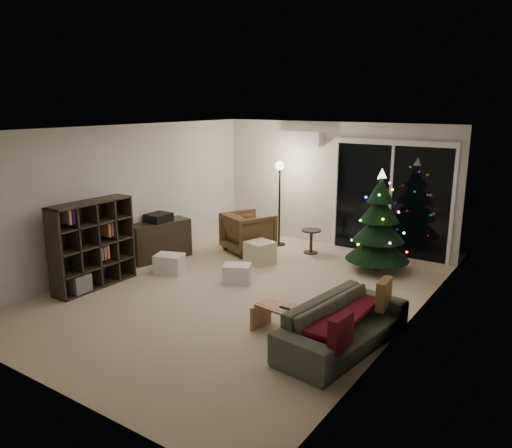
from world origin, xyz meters
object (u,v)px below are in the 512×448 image
Objects in this scene: armchair at (248,232)px; christmas_tree at (379,221)px; sofa at (343,324)px; media_cabinet at (160,240)px; coffee_table at (295,324)px; bookshelf at (86,243)px.

armchair is 2.58m from christmas_tree.
armchair is 4.11m from sofa.
media_cabinet is 4.01m from christmas_tree.
sofa is (3.19, -2.58, -0.11)m from armchair.
sofa reaches higher than coffee_table.
bookshelf is at bearing 102.03° from sofa.
christmas_tree reaches higher than sofa.
armchair is 0.48× the size of christmas_tree.
coffee_table is at bearing -5.89° from media_cabinet.
christmas_tree reaches higher than armchair.
sofa is 1.09× the size of christmas_tree.
armchair is 3.74m from coffee_table.
armchair is 0.44× the size of sofa.
media_cabinet is at bearing 73.68° from armchair.
armchair is at bearing -172.32° from christmas_tree.
christmas_tree is (2.51, 0.34, 0.50)m from armchair.
media_cabinet is at bearing 167.33° from coffee_table.
armchair is (1.11, 1.32, 0.03)m from media_cabinet.
bookshelf is 0.78× the size of christmas_tree.
coffee_table is at bearing 157.64° from armchair.
media_cabinet is at bearing -155.40° from christmas_tree.
bookshelf reaches higher than armchair.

